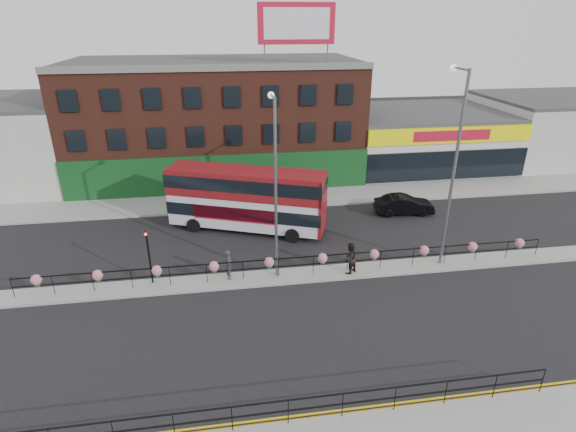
{
  "coord_description": "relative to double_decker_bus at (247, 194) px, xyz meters",
  "views": [
    {
      "loc": [
        -3.8,
        -21.79,
        13.59
      ],
      "look_at": [
        0.0,
        3.0,
        2.5
      ],
      "focal_mm": 28.0,
      "sensor_mm": 36.0,
      "label": 1
    }
  ],
  "objects": [
    {
      "name": "lamp_column_west",
      "position": [
        1.16,
        -6.36,
        3.4
      ],
      "size": [
        0.36,
        1.75,
        9.99
      ],
      "color": "slate",
      "rests_on": "median"
    },
    {
      "name": "south_railing",
      "position": [
        0.25,
        -16.83,
        -1.71
      ],
      "size": [
        20.04,
        0.05,
        1.12
      ],
      "color": "black",
      "rests_on": "south_pavement"
    },
    {
      "name": "yellow_line_outer",
      "position": [
        2.25,
        -16.61,
        -2.67
      ],
      "size": [
        60.0,
        0.1,
        0.01
      ],
      "primitive_type": "cube",
      "color": "gold",
      "rests_on": "ground"
    },
    {
      "name": "brick_building",
      "position": [
        -1.75,
        13.23,
        2.45
      ],
      "size": [
        25.0,
        12.21,
        10.3
      ],
      "color": "brown",
      "rests_on": "ground"
    },
    {
      "name": "north_pavement",
      "position": [
        2.25,
        5.27,
        -2.6
      ],
      "size": [
        60.0,
        4.0,
        0.15
      ],
      "primitive_type": "cube",
      "color": "#959592",
      "rests_on": "ground"
    },
    {
      "name": "traffic_light_median",
      "position": [
        -5.75,
        -6.34,
        -0.2
      ],
      "size": [
        0.15,
        0.28,
        3.65
      ],
      "color": "black",
      "rests_on": "median"
    },
    {
      "name": "median_railing",
      "position": [
        2.25,
        -6.73,
        -1.63
      ],
      "size": [
        30.04,
        0.56,
        1.23
      ],
      "color": "black",
      "rests_on": "median"
    },
    {
      "name": "yellow_line_inner",
      "position": [
        2.25,
        -16.43,
        -2.67
      ],
      "size": [
        60.0,
        0.1,
        0.01
      ],
      "primitive_type": "cube",
      "color": "gold",
      "rests_on": "ground"
    },
    {
      "name": "pedestrian_a",
      "position": [
        -1.5,
        -6.51,
        -1.65
      ],
      "size": [
        0.64,
        0.42,
        1.74
      ],
      "primitive_type": "imported",
      "rotation": [
        0.0,
        0.0,
        1.57
      ],
      "color": "#2D2D35",
      "rests_on": "median"
    },
    {
      "name": "warehouse_east",
      "position": [
        33.0,
        13.27,
        0.48
      ],
      "size": [
        14.5,
        12.0,
        6.3
      ],
      "color": "#B7B7B1",
      "rests_on": "ground"
    },
    {
      "name": "supermarket",
      "position": [
        18.25,
        13.17,
        -0.02
      ],
      "size": [
        15.0,
        12.25,
        5.3
      ],
      "color": "silver",
      "rests_on": "ground"
    },
    {
      "name": "billboard",
      "position": [
        4.75,
        8.26,
        10.51
      ],
      "size": [
        6.0,
        0.29,
        4.4
      ],
      "color": "#B01128",
      "rests_on": "brick_building"
    },
    {
      "name": "lamp_column_east",
      "position": [
        11.0,
        -6.42,
        4.1
      ],
      "size": [
        0.4,
        1.96,
        11.18
      ],
      "color": "slate",
      "rests_on": "median"
    },
    {
      "name": "median",
      "position": [
        2.25,
        -6.73,
        -2.6
      ],
      "size": [
        60.0,
        1.6,
        0.15
      ],
      "primitive_type": "cube",
      "color": "#959592",
      "rests_on": "ground"
    },
    {
      "name": "ground",
      "position": [
        2.25,
        -6.73,
        -2.67
      ],
      "size": [
        120.0,
        120.0,
        0.0
      ],
      "primitive_type": "plane",
      "color": "black",
      "rests_on": "ground"
    },
    {
      "name": "car",
      "position": [
        11.83,
        1.0,
        -1.95
      ],
      "size": [
        2.36,
        4.67,
        1.44
      ],
      "primitive_type": "imported",
      "rotation": [
        0.0,
        0.0,
        1.48
      ],
      "color": "black",
      "rests_on": "ground"
    },
    {
      "name": "pedestrian_b",
      "position": [
        5.31,
        -6.97,
        -1.58
      ],
      "size": [
        1.57,
        1.56,
        1.88
      ],
      "primitive_type": "imported",
      "rotation": [
        0.0,
        0.0,
        3.73
      ],
      "color": "black",
      "rests_on": "median"
    },
    {
      "name": "double_decker_bus",
      "position": [
        0.0,
        0.0,
        0.0
      ],
      "size": [
        10.93,
        6.35,
        4.35
      ],
      "color": "silver",
      "rests_on": "ground"
    }
  ]
}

